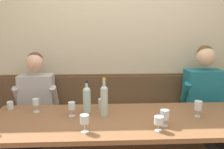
% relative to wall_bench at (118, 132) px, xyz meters
% --- Properties ---
extents(room_wall_back, '(6.80, 0.08, 2.80)m').
position_rel_wall_bench_xyz_m(room_wall_back, '(0.00, 0.26, 1.12)').
color(room_wall_back, beige).
rests_on(room_wall_back, ground).
extents(wood_wainscot_panel, '(6.80, 0.03, 0.96)m').
position_rel_wall_bench_xyz_m(wood_wainscot_panel, '(0.00, 0.21, 0.20)').
color(wood_wainscot_panel, brown).
rests_on(wood_wainscot_panel, ground).
extents(wall_bench, '(2.78, 0.42, 0.94)m').
position_rel_wall_bench_xyz_m(wall_bench, '(0.00, 0.00, 0.00)').
color(wall_bench, brown).
rests_on(wall_bench, ground).
extents(dining_table, '(2.48, 0.84, 0.73)m').
position_rel_wall_bench_xyz_m(dining_table, '(0.00, -0.68, 0.38)').
color(dining_table, brown).
rests_on(dining_table, ground).
extents(person_center_left_seat, '(0.49, 1.27, 1.27)m').
position_rel_wall_bench_xyz_m(person_center_left_seat, '(-0.95, -0.36, 0.33)').
color(person_center_left_seat, '#352530').
rests_on(person_center_left_seat, ground).
extents(person_left_seat, '(0.53, 1.27, 1.33)m').
position_rel_wall_bench_xyz_m(person_left_seat, '(1.01, -0.33, 0.37)').
color(person_left_seat, '#30263E').
rests_on(person_left_seat, ground).
extents(wine_bottle_clear_water, '(0.08, 0.08, 0.32)m').
position_rel_wall_bench_xyz_m(wine_bottle_clear_water, '(-0.35, -0.50, 0.59)').
color(wine_bottle_clear_water, '#AECDC3').
rests_on(wine_bottle_clear_water, dining_table).
extents(wine_bottle_green_tall, '(0.07, 0.07, 0.36)m').
position_rel_wall_bench_xyz_m(wine_bottle_green_tall, '(-0.18, -0.58, 0.61)').
color(wine_bottle_green_tall, '#B9CABB').
rests_on(wine_bottle_green_tall, dining_table).
extents(wine_glass_near_bucket, '(0.06, 0.06, 0.13)m').
position_rel_wall_bench_xyz_m(wine_glass_near_bucket, '(-0.85, -0.46, 0.54)').
color(wine_glass_near_bucket, silver).
rests_on(wine_glass_near_bucket, dining_table).
extents(wine_glass_mid_right, '(0.08, 0.08, 0.12)m').
position_rel_wall_bench_xyz_m(wine_glass_mid_right, '(0.25, -0.95, 0.54)').
color(wine_glass_mid_right, silver).
rests_on(wine_glass_mid_right, dining_table).
extents(wine_glass_left_end, '(0.07, 0.07, 0.13)m').
position_rel_wall_bench_xyz_m(wine_glass_left_end, '(-0.49, -0.59, 0.54)').
color(wine_glass_left_end, silver).
rests_on(wine_glass_left_end, dining_table).
extents(wine_glass_by_bottle, '(0.07, 0.07, 0.15)m').
position_rel_wall_bench_xyz_m(wine_glass_by_bottle, '(0.69, -0.66, 0.55)').
color(wine_glass_by_bottle, silver).
rests_on(wine_glass_by_bottle, dining_table).
extents(wine_glass_mid_left, '(0.08, 0.08, 0.14)m').
position_rel_wall_bench_xyz_m(wine_glass_mid_left, '(0.32, -0.85, 0.55)').
color(wine_glass_mid_left, silver).
rests_on(wine_glass_mid_left, dining_table).
extents(wine_glass_right_end, '(0.07, 0.07, 0.14)m').
position_rel_wall_bench_xyz_m(wine_glass_right_end, '(-0.34, -0.94, 0.55)').
color(wine_glass_right_end, silver).
rests_on(wine_glass_right_end, dining_table).
extents(water_tumbler_right, '(0.06, 0.06, 0.08)m').
position_rel_wall_bench_xyz_m(water_tumbler_right, '(-1.13, -0.37, 0.49)').
color(water_tumbler_right, silver).
rests_on(water_tumbler_right, dining_table).
extents(water_tumbler_center, '(0.06, 0.06, 0.10)m').
position_rel_wall_bench_xyz_m(water_tumbler_center, '(-0.21, -0.39, 0.50)').
color(water_tumbler_center, silver).
rests_on(water_tumbler_center, dining_table).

